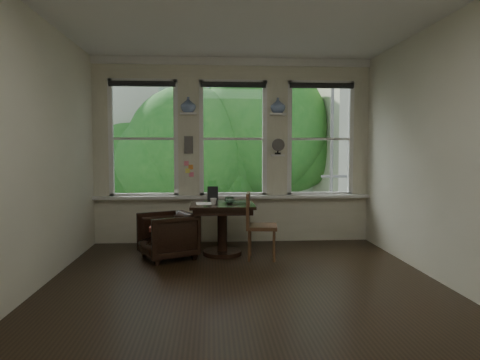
{
  "coord_description": "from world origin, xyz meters",
  "views": [
    {
      "loc": [
        -0.37,
        -4.8,
        1.51
      ],
      "look_at": [
        0.02,
        0.9,
        1.12
      ],
      "focal_mm": 32.0,
      "sensor_mm": 36.0,
      "label": 1
    }
  ],
  "objects": [
    {
      "name": "ground",
      "position": [
        0.0,
        0.0,
        0.0
      ],
      "size": [
        4.5,
        4.5,
        0.0
      ],
      "primitive_type": "plane",
      "color": "black",
      "rests_on": "ground"
    },
    {
      "name": "ceiling",
      "position": [
        0.0,
        0.0,
        3.0
      ],
      "size": [
        4.5,
        4.5,
        0.0
      ],
      "primitive_type": "plane",
      "rotation": [
        3.14,
        0.0,
        0.0
      ],
      "color": "silver",
      "rests_on": "ground"
    },
    {
      "name": "wall_back",
      "position": [
        0.0,
        2.25,
        1.5
      ],
      "size": [
        4.5,
        0.0,
        4.5
      ],
      "primitive_type": "plane",
      "rotation": [
        1.57,
        0.0,
        0.0
      ],
      "color": "beige",
      "rests_on": "ground"
    },
    {
      "name": "wall_front",
      "position": [
        0.0,
        -2.25,
        1.5
      ],
      "size": [
        4.5,
        0.0,
        4.5
      ],
      "primitive_type": "plane",
      "rotation": [
        -1.57,
        0.0,
        0.0
      ],
      "color": "beige",
      "rests_on": "ground"
    },
    {
      "name": "wall_left",
      "position": [
        -2.25,
        0.0,
        1.5
      ],
      "size": [
        0.0,
        4.5,
        4.5
      ],
      "primitive_type": "plane",
      "rotation": [
        1.57,
        0.0,
        1.57
      ],
      "color": "beige",
      "rests_on": "ground"
    },
    {
      "name": "wall_right",
      "position": [
        2.25,
        0.0,
        1.5
      ],
      "size": [
        0.0,
        4.5,
        4.5
      ],
      "primitive_type": "plane",
      "rotation": [
        1.57,
        0.0,
        -1.57
      ],
      "color": "beige",
      "rests_on": "ground"
    },
    {
      "name": "window_left",
      "position": [
        -1.45,
        2.25,
        1.7
      ],
      "size": [
        1.1,
        0.12,
        1.9
      ],
      "primitive_type": null,
      "color": "white",
      "rests_on": "ground"
    },
    {
      "name": "window_center",
      "position": [
        0.0,
        2.25,
        1.7
      ],
      "size": [
        1.1,
        0.12,
        1.9
      ],
      "primitive_type": null,
      "color": "white",
      "rests_on": "ground"
    },
    {
      "name": "window_right",
      "position": [
        1.45,
        2.25,
        1.7
      ],
      "size": [
        1.1,
        0.12,
        1.9
      ],
      "primitive_type": null,
      "color": "white",
      "rests_on": "ground"
    },
    {
      "name": "shelf_left",
      "position": [
        -0.72,
        2.15,
        2.1
      ],
      "size": [
        0.26,
        0.16,
        0.03
      ],
      "primitive_type": "cube",
      "color": "white",
      "rests_on": "ground"
    },
    {
      "name": "shelf_right",
      "position": [
        0.72,
        2.15,
        2.1
      ],
      "size": [
        0.26,
        0.16,
        0.03
      ],
      "primitive_type": "cube",
      "color": "white",
      "rests_on": "ground"
    },
    {
      "name": "intercom",
      "position": [
        -0.72,
        2.18,
        1.6
      ],
      "size": [
        0.14,
        0.06,
        0.28
      ],
      "primitive_type": "cube",
      "color": "#59544F",
      "rests_on": "ground"
    },
    {
      "name": "sticky_notes",
      "position": [
        -0.72,
        2.19,
        1.25
      ],
      "size": [
        0.16,
        0.01,
        0.24
      ],
      "primitive_type": null,
      "color": "pink",
      "rests_on": "ground"
    },
    {
      "name": "desk_fan",
      "position": [
        0.72,
        2.13,
        1.53
      ],
      "size": [
        0.2,
        0.2,
        0.24
      ],
      "primitive_type": null,
      "color": "#59544F",
      "rests_on": "ground"
    },
    {
      "name": "vase_left",
      "position": [
        -0.72,
        2.15,
        2.24
      ],
      "size": [
        0.24,
        0.24,
        0.25
      ],
      "primitive_type": "imported",
      "color": "silver",
      "rests_on": "shelf_left"
    },
    {
      "name": "vase_right",
      "position": [
        0.72,
        2.15,
        2.24
      ],
      "size": [
        0.24,
        0.24,
        0.25
      ],
      "primitive_type": "imported",
      "color": "silver",
      "rests_on": "shelf_right"
    },
    {
      "name": "table",
      "position": [
        -0.21,
        1.32,
        0.38
      ],
      "size": [
        0.9,
        0.9,
        0.75
      ],
      "primitive_type": null,
      "color": "black",
      "rests_on": "ground"
    },
    {
      "name": "armchair_left",
      "position": [
        -0.97,
        1.15,
        0.32
      ],
      "size": [
        0.94,
        0.93,
        0.65
      ],
      "primitive_type": "imported",
      "rotation": [
        0.0,
        0.0,
        -1.11
      ],
      "color": "black",
      "rests_on": "ground"
    },
    {
      "name": "cushion_red",
      "position": [
        -0.97,
        1.15,
        0.45
      ],
      "size": [
        0.45,
        0.45,
        0.06
      ],
      "primitive_type": "cube",
      "color": "maroon",
      "rests_on": "armchair_left"
    },
    {
      "name": "side_chair_right",
      "position": [
        0.34,
        1.05,
        0.46
      ],
      "size": [
        0.47,
        0.47,
        0.92
      ],
      "primitive_type": null,
      "rotation": [
        0.0,
        0.0,
        1.43
      ],
      "color": "#4F2C1C",
      "rests_on": "ground"
    },
    {
      "name": "laptop",
      "position": [
        -0.01,
        1.23,
        0.76
      ],
      "size": [
        0.41,
        0.32,
        0.03
      ],
      "primitive_type": "imported",
      "rotation": [
        0.0,
        0.0,
        -0.29
      ],
      "color": "black",
      "rests_on": "table"
    },
    {
      "name": "mug",
      "position": [
        -0.34,
        1.19,
        0.79
      ],
      "size": [
        0.12,
        0.12,
        0.09
      ],
      "primitive_type": "imported",
      "rotation": [
        0.0,
        0.0,
        0.29
      ],
      "color": "white",
      "rests_on": "table"
    },
    {
      "name": "drinking_glass",
      "position": [
        -0.11,
        1.19,
        0.8
      ],
      "size": [
        0.14,
        0.14,
        0.1
      ],
      "primitive_type": "imported",
      "rotation": [
        0.0,
        0.0,
        -0.09
      ],
      "color": "white",
      "rests_on": "table"
    },
    {
      "name": "tablet",
      "position": [
        -0.34,
        1.61,
        0.86
      ],
      "size": [
        0.17,
        0.09,
        0.22
      ],
      "primitive_type": "cube",
      "rotation": [
        -0.26,
        0.0,
        -0.07
      ],
      "color": "black",
      "rests_on": "table"
    },
    {
      "name": "papers",
      "position": [
        -0.47,
        1.3,
        0.75
      ],
      "size": [
        0.24,
        0.31,
        0.0
      ],
      "primitive_type": "cube",
      "rotation": [
        0.0,
        0.0,
        0.07
      ],
      "color": "silver",
      "rests_on": "table"
    }
  ]
}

